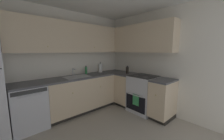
{
  "coord_description": "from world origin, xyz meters",
  "views": [
    {
      "loc": [
        -1.1,
        -1.52,
        1.53
      ],
      "look_at": [
        1.0,
        0.82,
        1.06
      ],
      "focal_mm": 21.06,
      "sensor_mm": 36.0,
      "label": 1
    }
  ],
  "objects_px": {
    "dishwasher": "(29,107)",
    "oven_range": "(143,93)",
    "paper_towel_roll": "(100,68)",
    "soap_bottle": "(86,70)",
    "oil_bottle": "(127,70)"
  },
  "relations": [
    {
      "from": "dishwasher",
      "to": "paper_towel_roll",
      "type": "xyz_separation_m",
      "value": [
        1.87,
        0.16,
        0.59
      ]
    },
    {
      "from": "paper_towel_roll",
      "to": "oil_bottle",
      "type": "bearing_deg",
      "value": -58.11
    },
    {
      "from": "soap_bottle",
      "to": "oil_bottle",
      "type": "distance_m",
      "value": 1.12
    },
    {
      "from": "paper_towel_roll",
      "to": "oil_bottle",
      "type": "relative_size",
      "value": 1.45
    },
    {
      "from": "oven_range",
      "to": "soap_bottle",
      "type": "height_order",
      "value": "soap_bottle"
    },
    {
      "from": "dishwasher",
      "to": "oven_range",
      "type": "height_order",
      "value": "oven_range"
    },
    {
      "from": "paper_towel_roll",
      "to": "soap_bottle",
      "type": "bearing_deg",
      "value": 177.54
    },
    {
      "from": "dishwasher",
      "to": "oil_bottle",
      "type": "relative_size",
      "value": 4.09
    },
    {
      "from": "oven_range",
      "to": "paper_towel_roll",
      "type": "bearing_deg",
      "value": 109.92
    },
    {
      "from": "dishwasher",
      "to": "soap_bottle",
      "type": "distance_m",
      "value": 1.53
    },
    {
      "from": "oven_range",
      "to": "oil_bottle",
      "type": "distance_m",
      "value": 0.76
    },
    {
      "from": "dishwasher",
      "to": "soap_bottle",
      "type": "height_order",
      "value": "soap_bottle"
    },
    {
      "from": "oven_range",
      "to": "oil_bottle",
      "type": "height_order",
      "value": "oil_bottle"
    },
    {
      "from": "soap_bottle",
      "to": "oven_range",
      "type": "bearing_deg",
      "value": -53.66
    },
    {
      "from": "soap_bottle",
      "to": "dishwasher",
      "type": "bearing_deg",
      "value": -172.69
    }
  ]
}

